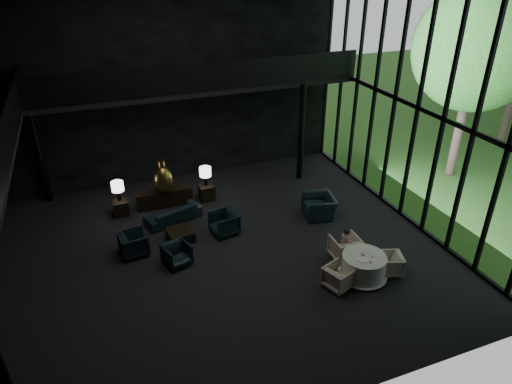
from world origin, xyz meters
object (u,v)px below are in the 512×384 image
object	(u,v)px
lounge_armchair_east	(224,221)
dining_chair_west	(339,277)
lounge_armchair_south	(177,254)
dining_chair_east	(390,264)
coffee_table	(180,235)
dining_chair_north	(345,246)
side_table_left	(121,208)
dining_table	(363,268)
bronze_urn	(163,179)
console	(164,198)
window_armchair	(319,202)
table_lamp_left	(118,187)
side_table_right	(207,192)
table_lamp_right	(205,173)
sofa	(173,212)
child	(346,238)
lounge_armchair_west	(134,242)

from	to	relation	value
lounge_armchair_east	dining_chair_west	bearing A→B (deg)	20.78
lounge_armchair_south	dining_chair_east	xyz separation A→B (m)	(5.78, -2.69, -0.05)
coffee_table	dining_chair_north	bearing A→B (deg)	-32.39
side_table_left	dining_table	world-z (taller)	dining_table
bronze_urn	console	bearing A→B (deg)	90.00
dining_table	window_armchair	bearing A→B (deg)	82.59
dining_table	dining_chair_east	xyz separation A→B (m)	(0.84, -0.11, -0.00)
table_lamp_left	side_table_right	bearing A→B (deg)	-1.41
bronze_urn	table_lamp_left	distance (m)	1.61
dining_chair_north	dining_table	bearing A→B (deg)	93.49
console	dining_table	bearing A→B (deg)	-53.98
dining_chair_north	side_table_right	bearing A→B (deg)	-58.04
table_lamp_right	sofa	xyz separation A→B (m)	(-1.54, -1.13, -0.76)
console	coffee_table	size ratio (longest dim) A/B	2.56
dining_chair_north	bronze_urn	bearing A→B (deg)	-46.02
side_table_left	table_lamp_right	xyz separation A→B (m)	(3.20, 0.04, 0.84)
window_armchair	dining_chair_north	world-z (taller)	window_armchair
side_table_left	dining_chair_west	size ratio (longest dim) A/B	0.80
coffee_table	dining_table	bearing A→B (deg)	-40.28
side_table_right	coffee_table	distance (m)	2.82
window_armchair	coffee_table	size ratio (longest dim) A/B	1.59
bronze_urn	lounge_armchair_east	xyz separation A→B (m)	(1.51, -2.40, -0.73)
table_lamp_right	dining_table	xyz separation A→B (m)	(2.99, -6.23, -0.80)
console	dining_chair_north	size ratio (longest dim) A/B	2.22
dining_chair_east	child	distance (m)	1.47
console	coffee_table	xyz separation A→B (m)	(0.04, -2.45, -0.15)
bronze_urn	dining_table	xyz separation A→B (m)	(4.59, -6.11, -0.87)
console	child	world-z (taller)	child
bronze_urn	dining_chair_east	xyz separation A→B (m)	(5.43, -6.23, -0.87)
bronze_urn	lounge_armchair_south	world-z (taller)	bronze_urn
lounge_armchair_west	table_lamp_right	bearing A→B (deg)	-55.56
dining_table	side_table_right	bearing A→B (deg)	115.74
bronze_urn	table_lamp_left	xyz separation A→B (m)	(-1.60, 0.16, -0.10)
lounge_armchair_east	dining_chair_east	distance (m)	5.48
side_table_right	table_lamp_right	world-z (taller)	table_lamp_right
sofa	window_armchair	xyz separation A→B (m)	(4.99, -1.52, 0.19)
sofa	lounge_armchair_south	world-z (taller)	lounge_armchair_south
sofa	bronze_urn	bearing A→B (deg)	-102.78
bronze_urn	table_lamp_left	size ratio (longest dim) A/B	1.74
side_table_right	lounge_armchair_east	bearing A→B (deg)	-92.15
dining_table	bronze_urn	bearing A→B (deg)	126.87
lounge_armchair_south	dining_chair_west	world-z (taller)	lounge_armchair_south
bronze_urn	side_table_right	xyz separation A→B (m)	(1.60, 0.08, -0.90)
dining_chair_north	sofa	bearing A→B (deg)	-40.17
window_armchair	dining_chair_east	size ratio (longest dim) A/B	1.98
window_armchair	table_lamp_left	bearing A→B (deg)	-101.00
dining_table	dining_chair_north	distance (m)	0.99
coffee_table	dining_table	world-z (taller)	dining_table
console	dining_chair_north	distance (m)	7.02
lounge_armchair_east	lounge_armchair_south	bearing A→B (deg)	-67.49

